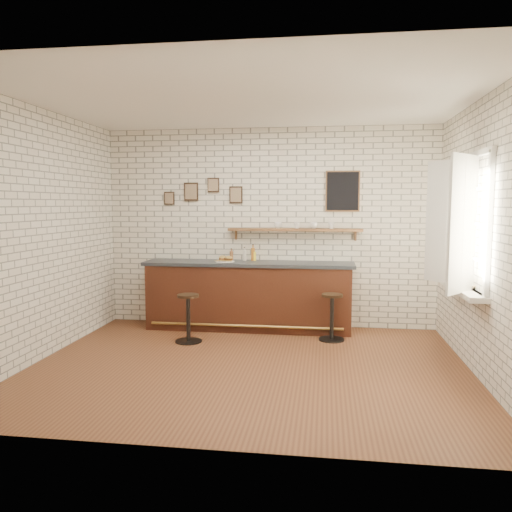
% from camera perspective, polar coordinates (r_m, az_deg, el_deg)
% --- Properties ---
extents(ground, '(5.00, 5.00, 0.00)m').
position_cam_1_polar(ground, '(5.91, -0.83, -12.42)').
color(ground, brown).
rests_on(ground, ground).
extents(bar_counter, '(3.10, 0.65, 1.01)m').
position_cam_1_polar(bar_counter, '(7.45, -0.85, -4.52)').
color(bar_counter, '#411D11').
rests_on(bar_counter, ground).
extents(sandwich_plate, '(0.28, 0.28, 0.01)m').
position_cam_1_polar(sandwich_plate, '(7.41, -3.56, -0.61)').
color(sandwich_plate, white).
rests_on(sandwich_plate, bar_counter).
extents(ciabatta_sandwich, '(0.23, 0.15, 0.07)m').
position_cam_1_polar(ciabatta_sandwich, '(7.40, -3.49, -0.28)').
color(ciabatta_sandwich, tan).
rests_on(ciabatta_sandwich, sandwich_plate).
extents(potato_chips, '(0.26, 0.18, 0.00)m').
position_cam_1_polar(potato_chips, '(7.41, -3.70, -0.55)').
color(potato_chips, '#C49445').
rests_on(potato_chips, sandwich_plate).
extents(bitters_bottle_brown, '(0.06, 0.06, 0.18)m').
position_cam_1_polar(bitters_bottle_brown, '(7.58, -2.82, 0.06)').
color(bitters_bottle_brown, brown).
rests_on(bitters_bottle_brown, bar_counter).
extents(bitters_bottle_white, '(0.05, 0.05, 0.20)m').
position_cam_1_polar(bitters_bottle_white, '(7.54, -1.31, 0.11)').
color(bitters_bottle_white, beige).
rests_on(bitters_bottle_white, bar_counter).
extents(bitters_bottle_amber, '(0.06, 0.06, 0.25)m').
position_cam_1_polar(bitters_bottle_amber, '(7.52, -0.34, 0.23)').
color(bitters_bottle_amber, '#AA621B').
rests_on(bitters_bottle_amber, bar_counter).
extents(condiment_bottle_yellow, '(0.05, 0.05, 0.17)m').
position_cam_1_polar(condiment_bottle_yellow, '(7.52, -0.19, 0.00)').
color(condiment_bottle_yellow, yellow).
rests_on(condiment_bottle_yellow, bar_counter).
extents(bar_stool_left, '(0.36, 0.36, 0.65)m').
position_cam_1_polar(bar_stool_left, '(6.84, -7.74, -6.86)').
color(bar_stool_left, black).
rests_on(bar_stool_left, ground).
extents(bar_stool_right, '(0.36, 0.36, 0.64)m').
position_cam_1_polar(bar_stool_right, '(6.94, 8.67, -6.73)').
color(bar_stool_right, black).
rests_on(bar_stool_right, ground).
extents(wall_shelf, '(2.00, 0.18, 0.18)m').
position_cam_1_polar(wall_shelf, '(7.46, 4.43, 3.00)').
color(wall_shelf, brown).
rests_on(wall_shelf, ground).
extents(shelf_cup_a, '(0.16, 0.16, 0.09)m').
position_cam_1_polar(shelf_cup_a, '(7.48, 2.54, 3.54)').
color(shelf_cup_a, white).
rests_on(shelf_cup_a, wall_shelf).
extents(shelf_cup_b, '(0.13, 0.13, 0.08)m').
position_cam_1_polar(shelf_cup_b, '(7.46, 4.70, 3.49)').
color(shelf_cup_b, white).
rests_on(shelf_cup_b, wall_shelf).
extents(shelf_cup_c, '(0.13, 0.13, 0.09)m').
position_cam_1_polar(shelf_cup_c, '(7.45, 6.64, 3.49)').
color(shelf_cup_c, white).
rests_on(shelf_cup_c, wall_shelf).
extents(shelf_cup_d, '(0.13, 0.13, 0.09)m').
position_cam_1_polar(shelf_cup_d, '(7.45, 8.62, 3.46)').
color(shelf_cup_d, white).
rests_on(shelf_cup_d, wall_shelf).
extents(back_wall_decor, '(2.96, 0.02, 0.56)m').
position_cam_1_polar(back_wall_decor, '(7.55, 3.17, 7.35)').
color(back_wall_decor, black).
rests_on(back_wall_decor, ground).
extents(window_sill, '(0.20, 1.35, 0.06)m').
position_cam_1_polar(window_sill, '(6.12, 22.49, -3.56)').
color(window_sill, white).
rests_on(window_sill, ground).
extents(casement_window, '(0.40, 1.30, 1.56)m').
position_cam_1_polar(casement_window, '(6.03, 22.38, 3.49)').
color(casement_window, white).
rests_on(casement_window, ground).
extents(book_lower, '(0.23, 0.26, 0.02)m').
position_cam_1_polar(book_lower, '(6.07, 22.40, -3.23)').
color(book_lower, tan).
rests_on(book_lower, window_sill).
extents(book_upper, '(0.18, 0.22, 0.02)m').
position_cam_1_polar(book_upper, '(6.05, 22.45, -3.09)').
color(book_upper, tan).
rests_on(book_upper, book_lower).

